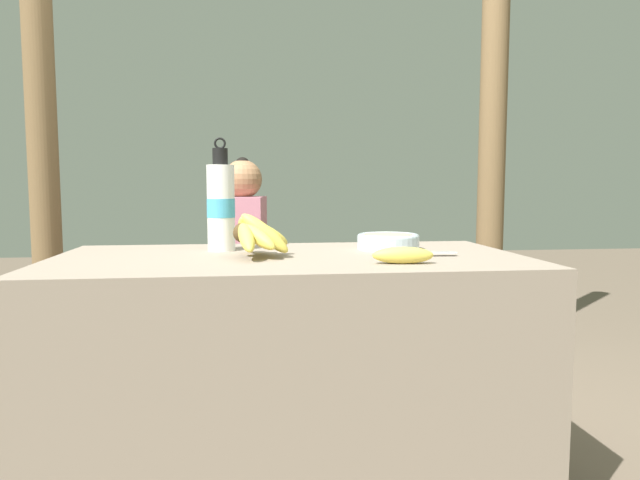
% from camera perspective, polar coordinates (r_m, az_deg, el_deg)
% --- Properties ---
extents(market_counter, '(1.36, 0.73, 0.71)m').
position_cam_1_polar(market_counter, '(1.75, -2.99, -13.19)').
color(market_counter, gray).
rests_on(market_counter, ground_plane).
extents(banana_bunch_ripe, '(0.18, 0.29, 0.14)m').
position_cam_1_polar(banana_bunch_ripe, '(1.65, -6.54, 0.64)').
color(banana_bunch_ripe, '#4C381E').
rests_on(banana_bunch_ripe, market_counter).
extents(serving_bowl, '(0.20, 0.20, 0.05)m').
position_cam_1_polar(serving_bowl, '(1.85, 6.83, -0.05)').
color(serving_bowl, silver).
rests_on(serving_bowl, market_counter).
extents(water_bottle, '(0.09, 0.09, 0.35)m').
position_cam_1_polar(water_bottle, '(1.82, -9.88, 3.42)').
color(water_bottle, white).
rests_on(water_bottle, market_counter).
extents(loose_banana_front, '(0.17, 0.06, 0.04)m').
position_cam_1_polar(loose_banana_front, '(1.51, 8.28, -1.52)').
color(loose_banana_front, '#E0C64C').
rests_on(loose_banana_front, market_counter).
extents(knife, '(0.20, 0.04, 0.02)m').
position_cam_1_polar(knife, '(1.68, 9.17, -1.27)').
color(knife, '#BCBCC1').
rests_on(knife, market_counter).
extents(wooden_bench, '(1.42, 0.32, 0.38)m').
position_cam_1_polar(wooden_bench, '(2.86, -3.90, -6.64)').
color(wooden_bench, '#4C3823').
rests_on(wooden_bench, ground_plane).
extents(seated_vendor, '(0.43, 0.41, 1.05)m').
position_cam_1_polar(seated_vendor, '(2.78, -8.54, -1.23)').
color(seated_vendor, '#564C60').
rests_on(seated_vendor, ground_plane).
extents(banana_bunch_green, '(0.16, 0.22, 0.13)m').
position_cam_1_polar(banana_bunch_green, '(2.88, 4.44, -3.99)').
color(banana_bunch_green, '#4C381E').
rests_on(banana_bunch_green, wooden_bench).
extents(support_post_near, '(0.14, 0.14, 2.70)m').
position_cam_1_polar(support_post_near, '(3.15, -26.18, 12.82)').
color(support_post_near, brown).
rests_on(support_post_near, ground_plane).
extents(support_post_far, '(0.14, 0.14, 2.70)m').
position_cam_1_polar(support_post_far, '(3.26, 16.95, 12.86)').
color(support_post_far, brown).
rests_on(support_post_far, ground_plane).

